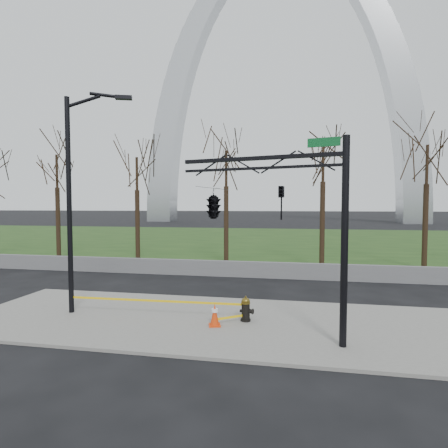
% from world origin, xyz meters
% --- Properties ---
extents(ground, '(500.00, 500.00, 0.00)m').
position_xyz_m(ground, '(0.00, 0.00, 0.00)').
color(ground, black).
rests_on(ground, ground).
extents(sidewalk, '(18.00, 6.00, 0.10)m').
position_xyz_m(sidewalk, '(0.00, 0.00, 0.05)').
color(sidewalk, slate).
rests_on(sidewalk, ground).
extents(grass_strip, '(120.00, 40.00, 0.06)m').
position_xyz_m(grass_strip, '(0.00, 30.00, 0.03)').
color(grass_strip, '#203E16').
rests_on(grass_strip, ground).
extents(guardrail, '(60.00, 0.30, 0.90)m').
position_xyz_m(guardrail, '(0.00, 8.00, 0.45)').
color(guardrail, '#59595B').
rests_on(guardrail, ground).
extents(gateway_arch, '(66.00, 6.00, 65.00)m').
position_xyz_m(gateway_arch, '(0.00, 75.00, 32.50)').
color(gateway_arch, '#B6B9BE').
rests_on(gateway_arch, ground).
extents(tree_row, '(48.58, 4.00, 8.93)m').
position_xyz_m(tree_row, '(1.29, 12.00, 4.47)').
color(tree_row, black).
rests_on(tree_row, ground).
extents(fire_hydrant, '(0.54, 0.35, 0.86)m').
position_xyz_m(fire_hydrant, '(0.98, 0.09, 0.50)').
color(fire_hydrant, black).
rests_on(fire_hydrant, sidewalk).
extents(traffic_cone, '(0.47, 0.47, 0.74)m').
position_xyz_m(traffic_cone, '(0.03, -0.58, 0.47)').
color(traffic_cone, red).
rests_on(traffic_cone, sidewalk).
extents(street_light, '(2.31, 0.92, 8.21)m').
position_xyz_m(street_light, '(-5.32, -0.02, 4.69)').
color(street_light, black).
rests_on(street_light, ground).
extents(traffic_signal_mast, '(5.00, 2.54, 6.00)m').
position_xyz_m(traffic_signal_mast, '(0.78, -0.91, 4.15)').
color(traffic_signal_mast, black).
rests_on(traffic_signal_mast, ground).
extents(caution_tape, '(6.51, 0.69, 0.44)m').
position_xyz_m(caution_tape, '(-1.86, -0.04, 0.61)').
color(caution_tape, yellow).
rests_on(caution_tape, ground).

